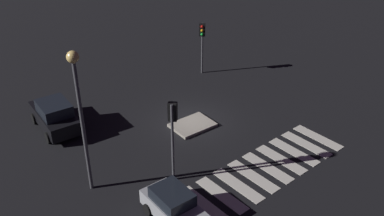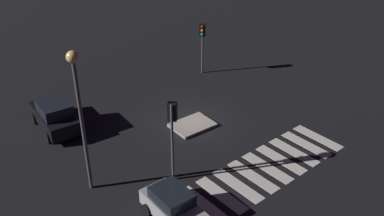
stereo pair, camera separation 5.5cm
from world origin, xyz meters
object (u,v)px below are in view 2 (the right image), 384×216
object	(u,v)px
car_silver	(174,207)
car_black	(55,115)
traffic_light_north	(202,36)
traffic_light_south	(172,123)
traffic_island	(192,125)
street_lamp	(79,100)

from	to	relation	value
car_silver	car_black	bearing A→B (deg)	-173.78
traffic_light_north	traffic_light_south	world-z (taller)	traffic_light_south
car_black	car_silver	xyz separation A→B (m)	(0.69, -11.07, -0.15)
traffic_island	street_lamp	size ratio (longest dim) A/B	0.36
traffic_island	car_silver	bearing A→B (deg)	-136.01
traffic_light_south	car_silver	bearing A→B (deg)	-167.92
traffic_island	traffic_light_north	xyz separation A→B (m)	(5.72, 5.60, 3.02)
traffic_island	car_silver	distance (m)	8.31
car_black	street_lamp	world-z (taller)	street_lamp
car_black	street_lamp	size ratio (longest dim) A/B	0.61
traffic_island	traffic_light_north	world-z (taller)	traffic_light_north
traffic_light_north	traffic_light_south	distance (m)	13.22
traffic_light_north	street_lamp	size ratio (longest dim) A/B	0.55
car_silver	traffic_light_south	world-z (taller)	traffic_light_south
car_silver	traffic_light_north	xyz separation A→B (m)	(11.68, 11.36, 2.32)
car_silver	traffic_island	bearing A→B (deg)	136.61
car_silver	street_lamp	xyz separation A→B (m)	(-1.82, 4.54, 4.33)
traffic_island	car_silver	size ratio (longest dim) A/B	0.71
car_silver	traffic_light_south	xyz separation A→B (m)	(1.90, 2.46, 2.61)
traffic_island	traffic_light_north	distance (m)	8.56
car_black	traffic_light_north	distance (m)	12.57
street_lamp	car_silver	bearing A→B (deg)	-68.18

